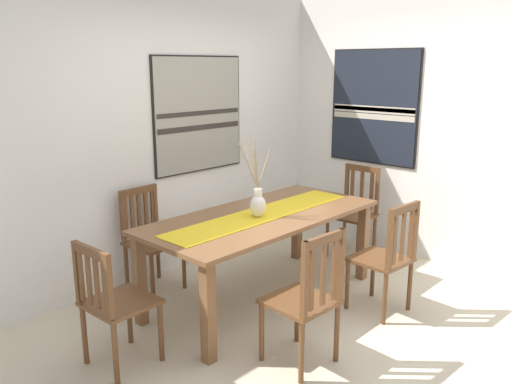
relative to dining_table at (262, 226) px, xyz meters
name	(u,v)px	position (x,y,z in m)	size (l,w,h in m)	color
ground_plane	(332,324)	(0.06, -0.69, -0.68)	(6.40, 6.40, 0.03)	beige
wall_back	(178,131)	(0.06, 1.17, 0.68)	(6.40, 0.12, 2.70)	silver
wall_side	(446,130)	(1.92, -0.69, 0.68)	(0.12, 6.40, 2.70)	silver
dining_table	(262,226)	(0.00, 0.00, 0.00)	(2.10, 0.95, 0.76)	brown
table_runner	(262,214)	(0.00, 0.00, 0.10)	(1.93, 0.36, 0.01)	gold
centerpiece_vase	(258,203)	(-0.09, -0.03, 0.22)	(0.29, 0.25, 0.66)	silver
chair_0	(113,302)	(-1.42, 0.03, -0.20)	(0.43, 0.43, 0.88)	brown
chair_1	(307,298)	(-0.54, -0.89, -0.18)	(0.44, 0.44, 0.96)	brown
chair_2	(355,211)	(1.46, 0.02, -0.18)	(0.45, 0.45, 0.95)	brown
chair_3	(149,237)	(-0.51, 0.90, -0.18)	(0.44, 0.44, 0.92)	brown
chair_4	(386,257)	(0.51, -0.89, -0.19)	(0.45, 0.45, 0.94)	brown
painting_on_back_wall	(199,115)	(0.28, 1.11, 0.84)	(1.10, 0.05, 1.12)	black
painting_on_side_wall	(374,107)	(1.86, 0.09, 0.87)	(0.05, 1.03, 1.21)	black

